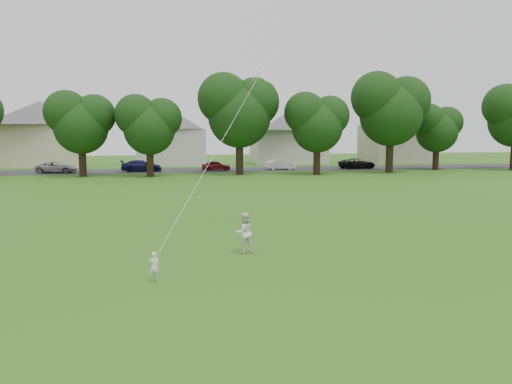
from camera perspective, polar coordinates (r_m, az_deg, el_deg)
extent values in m
plane|color=#2B5B14|center=(15.44, -5.35, -9.55)|extent=(160.00, 160.00, 0.00)
cube|color=#2D2D30|center=(56.93, -9.46, 2.44)|extent=(90.00, 7.00, 0.01)
imported|color=silver|center=(15.01, -11.55, -8.36)|extent=(0.33, 0.22, 0.90)
imported|color=white|center=(18.08, -1.38, -4.65)|extent=(0.85, 0.74, 1.48)
plane|color=silver|center=(23.61, 0.54, 13.48)|extent=(1.07, 1.24, 0.82)
cylinder|color=white|center=(18.87, -4.21, 5.35)|extent=(0.01, 0.01, 11.72)
cylinder|color=black|center=(51.37, -19.22, 3.47)|extent=(0.72, 0.72, 3.23)
cylinder|color=black|center=(49.70, -12.01, 3.52)|extent=(0.70, 0.70, 3.09)
cylinder|color=black|center=(50.93, -1.90, 4.25)|extent=(0.78, 0.78, 3.98)
cylinder|color=black|center=(51.44, 6.97, 3.82)|extent=(0.72, 0.72, 3.25)
cylinder|color=black|center=(55.31, 15.02, 4.31)|extent=(0.79, 0.79, 4.14)
cylinder|color=black|center=(60.91, 19.86, 3.78)|extent=(0.69, 0.69, 2.93)
imported|color=gray|center=(56.90, -21.82, 2.63)|extent=(4.35, 2.34, 1.16)
imported|color=#111137|center=(55.90, -12.97, 2.93)|extent=(4.44, 1.93, 1.27)
imported|color=maroon|center=(56.21, -4.58, 3.03)|extent=(3.29, 1.37, 1.11)
imported|color=silver|center=(57.49, 2.79, 3.14)|extent=(3.52, 1.47, 1.13)
imported|color=black|center=(60.40, 11.49, 3.23)|extent=(4.43, 2.21, 1.20)
cube|color=beige|center=(68.34, -23.32, 4.90)|extent=(9.79, 6.35, 5.25)
pyramid|color=#504D53|center=(68.43, -23.54, 9.51)|extent=(14.12, 14.12, 2.89)
cube|color=silver|center=(66.79, -9.73, 5.10)|extent=(8.61, 7.68, 4.71)
pyramid|color=#504D53|center=(66.82, -9.82, 9.34)|extent=(12.42, 12.42, 2.59)
cube|color=beige|center=(69.00, 3.73, 5.19)|extent=(9.73, 6.39, 4.59)
pyramid|color=#504D53|center=(69.02, 3.76, 9.19)|extent=(14.04, 14.04, 2.52)
cube|color=#A7A08A|center=(74.65, 15.76, 5.35)|extent=(8.91, 7.43, 5.30)
pyramid|color=#504D53|center=(74.73, 15.90, 9.62)|extent=(12.85, 12.85, 2.91)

